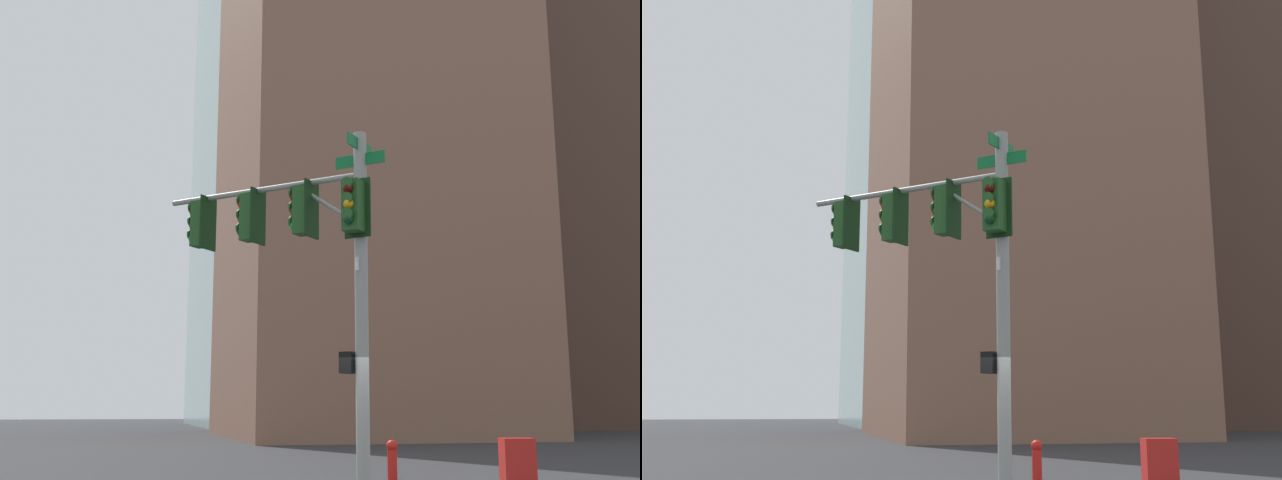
# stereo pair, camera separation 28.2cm
# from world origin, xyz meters

# --- Properties ---
(signal_pole_assembly) EXTENTS (3.71, 3.84, 6.89)m
(signal_pole_assembly) POSITION_xyz_m (0.60, 0.90, 4.69)
(signal_pole_assembly) COLOR gray
(signal_pole_assembly) RESTS_ON ground_plane
(fire_hydrant) EXTENTS (0.34, 0.26, 0.87)m
(fire_hydrant) POSITION_xyz_m (3.07, -1.67, 0.47)
(fire_hydrant) COLOR red
(fire_hydrant) RESTS_ON ground_plane
(newspaper_box) EXTENTS (0.54, 0.63, 1.05)m
(newspaper_box) POSITION_xyz_m (-1.10, -2.59, 0.53)
(newspaper_box) COLOR red
(newspaper_box) RESTS_ON ground_plane
(building_brick_nearside) EXTENTS (18.16, 15.07, 50.29)m
(building_brick_nearside) POSITION_xyz_m (28.76, -8.84, 25.15)
(building_brick_nearside) COLOR #845B47
(building_brick_nearside) RESTS_ON ground_plane
(building_brick_midblock) EXTENTS (17.34, 18.20, 42.19)m
(building_brick_midblock) POSITION_xyz_m (43.39, -31.56, 21.09)
(building_brick_midblock) COLOR #4C3328
(building_brick_midblock) RESTS_ON ground_plane
(building_glass_tower) EXTENTS (25.25, 33.43, 65.37)m
(building_glass_tower) POSITION_xyz_m (56.65, -18.80, 32.68)
(building_glass_tower) COLOR #9EC6C1
(building_glass_tower) RESTS_ON ground_plane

